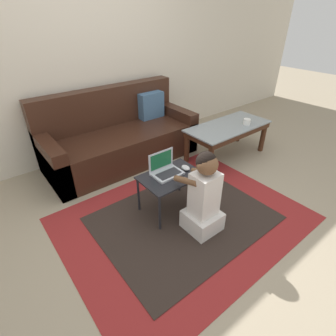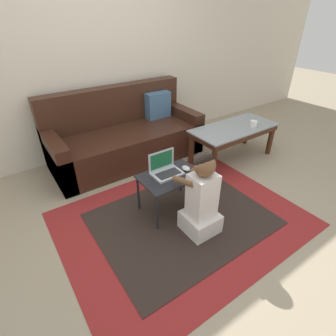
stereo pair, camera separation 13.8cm
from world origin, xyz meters
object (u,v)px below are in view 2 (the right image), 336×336
at_px(coffee_table, 234,132).
at_px(person_seated, 201,198).
at_px(laptop, 166,170).
at_px(computer_mouse, 186,168).
at_px(couch, 125,137).
at_px(cup_on_table, 254,124).
at_px(laptop_desk, 171,180).

relative_size(coffee_table, person_seated, 1.46).
bearing_deg(laptop, computer_mouse, -18.00).
distance_m(couch, person_seated, 1.66).
bearing_deg(cup_on_table, couch, 144.85).
relative_size(coffee_table, cup_on_table, 12.75).
xyz_separation_m(couch, laptop, (-0.15, -1.20, 0.14)).
relative_size(laptop_desk, laptop, 2.05).
relative_size(laptop, cup_on_table, 3.11).
height_order(couch, laptop_desk, couch).
xyz_separation_m(laptop, computer_mouse, (0.20, -0.06, -0.02)).
bearing_deg(laptop_desk, couch, 83.71).
xyz_separation_m(laptop, cup_on_table, (1.54, 0.22, 0.05)).
bearing_deg(person_seated, couch, 86.94).
height_order(computer_mouse, cup_on_table, cup_on_table).
bearing_deg(coffee_table, cup_on_table, -31.30).
distance_m(laptop_desk, cup_on_table, 1.56).
bearing_deg(person_seated, laptop, 98.12).
distance_m(coffee_table, cup_on_table, 0.27).
relative_size(laptop, person_seated, 0.35).
relative_size(coffee_table, laptop, 4.10).
relative_size(couch, computer_mouse, 19.60).
distance_m(coffee_table, laptop_desk, 1.37).
bearing_deg(laptop_desk, coffee_table, 17.33).
relative_size(coffee_table, computer_mouse, 11.75).
bearing_deg(computer_mouse, person_seated, -108.67).
relative_size(laptop_desk, cup_on_table, 6.35).
relative_size(person_seated, cup_on_table, 8.76).
relative_size(couch, person_seated, 2.43).
bearing_deg(person_seated, computer_mouse, 71.33).
xyz_separation_m(laptop_desk, cup_on_table, (1.52, 0.28, 0.14)).
distance_m(couch, laptop_desk, 1.26).
bearing_deg(laptop_desk, cup_on_table, 10.44).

